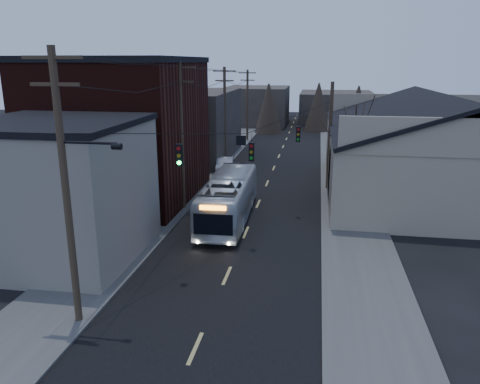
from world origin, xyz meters
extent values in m
cube|color=black|center=(0.00, 30.00, 0.01)|extent=(9.00, 110.00, 0.02)
cube|color=#474744|center=(-6.50, 30.00, 0.06)|extent=(4.00, 110.00, 0.12)
cube|color=#474744|center=(6.50, 30.00, 0.06)|extent=(4.00, 110.00, 0.12)
cube|color=gray|center=(-9.00, 9.00, 3.50)|extent=(8.00, 8.00, 7.00)
cube|color=black|center=(-10.00, 20.00, 5.00)|extent=(10.00, 12.00, 10.00)
cube|color=#322D28|center=(-9.50, 36.00, 3.50)|extent=(9.00, 14.00, 7.00)
cube|color=gray|center=(13.00, 25.00, 2.50)|extent=(16.00, 20.00, 5.00)
cube|color=black|center=(9.00, 25.00, 6.30)|extent=(8.16, 20.60, 2.86)
cube|color=#322D28|center=(-6.00, 65.00, 3.00)|extent=(10.00, 12.00, 6.00)
cube|color=#322D28|center=(7.00, 70.00, 2.50)|extent=(12.00, 14.00, 5.00)
cone|color=black|center=(6.50, 20.00, 3.60)|extent=(0.40, 0.40, 7.20)
cylinder|color=#382B1E|center=(-5.00, 3.00, 5.25)|extent=(0.28, 0.28, 10.50)
cube|color=#382B1E|center=(-5.00, 3.00, 10.10)|extent=(2.20, 0.12, 0.12)
cylinder|color=#382B1E|center=(-5.00, 18.00, 5.00)|extent=(0.28, 0.28, 10.00)
cube|color=#382B1E|center=(-5.00, 18.00, 9.60)|extent=(2.20, 0.12, 0.12)
cylinder|color=#382B1E|center=(-5.00, 33.00, 4.75)|extent=(0.28, 0.28, 9.50)
cube|color=#382B1E|center=(-5.00, 33.00, 9.10)|extent=(2.20, 0.12, 0.12)
cylinder|color=#382B1E|center=(-5.00, 48.00, 4.50)|extent=(0.28, 0.28, 9.00)
cube|color=#382B1E|center=(-5.00, 48.00, 8.60)|extent=(2.20, 0.12, 0.12)
cylinder|color=#382B1E|center=(5.00, 25.00, 4.25)|extent=(0.28, 0.28, 8.50)
cube|color=black|center=(-2.00, 7.50, 5.95)|extent=(0.28, 0.20, 1.00)
cube|color=black|center=(0.60, 12.00, 5.35)|extent=(0.28, 0.20, 1.00)
cube|color=black|center=(2.80, 18.00, 5.45)|extent=(0.28, 0.20, 1.00)
imported|color=silver|center=(-1.45, 16.15, 1.48)|extent=(2.77, 10.70, 2.96)
imported|color=#95979C|center=(-4.30, 29.30, 0.70)|extent=(2.03, 4.38, 1.39)
camera|label=1|loc=(3.98, -12.22, 9.95)|focal=35.00mm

